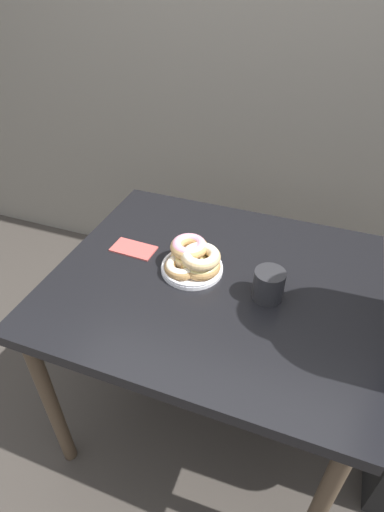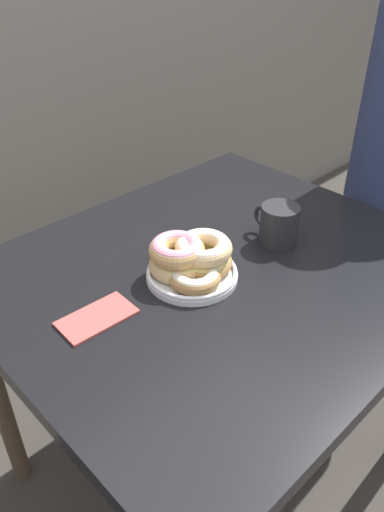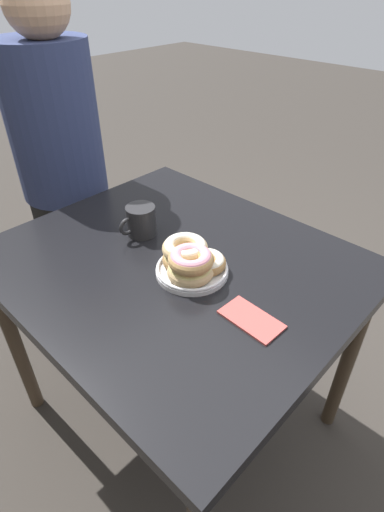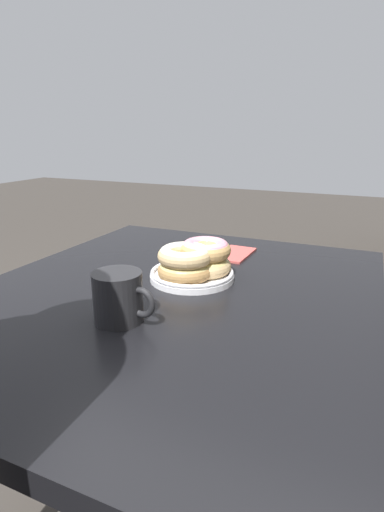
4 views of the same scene
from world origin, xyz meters
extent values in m
plane|color=#38332D|center=(0.00, 0.00, 0.00)|extent=(14.00, 14.00, 0.00)
cube|color=slate|center=(0.00, 1.12, 1.30)|extent=(8.00, 0.05, 2.60)
cube|color=black|center=(0.00, 0.12, 0.76)|extent=(1.04, 0.89, 0.04)
cylinder|color=#473828|center=(-0.46, -0.27, 0.37)|extent=(0.05, 0.05, 0.74)
cylinder|color=#473828|center=(0.46, -0.27, 0.37)|extent=(0.05, 0.05, 0.74)
cylinder|color=#473828|center=(-0.46, 0.51, 0.37)|extent=(0.05, 0.05, 0.74)
cylinder|color=#473828|center=(0.46, 0.51, 0.37)|extent=(0.05, 0.05, 0.74)
cylinder|color=white|center=(-0.08, 0.13, 0.78)|extent=(0.21, 0.21, 0.01)
torus|color=white|center=(-0.08, 0.13, 0.80)|extent=(0.20, 0.20, 0.01)
torus|color=#B2844C|center=(-0.05, 0.13, 0.81)|extent=(0.19, 0.19, 0.04)
torus|color=#E0D17F|center=(-0.05, 0.13, 0.82)|extent=(0.18, 0.18, 0.03)
torus|color=#D6B27A|center=(-0.10, 0.16, 0.81)|extent=(0.17, 0.17, 0.04)
torus|color=#E0D17F|center=(-0.10, 0.16, 0.82)|extent=(0.16, 0.16, 0.03)
torus|color=#B2844C|center=(-0.11, 0.10, 0.81)|extent=(0.16, 0.16, 0.04)
torus|color=silver|center=(-0.11, 0.10, 0.82)|extent=(0.14, 0.14, 0.03)
torus|color=#D6B27A|center=(-0.05, 0.13, 0.85)|extent=(0.18, 0.18, 0.04)
torus|color=silver|center=(-0.05, 0.13, 0.85)|extent=(0.16, 0.16, 0.03)
torus|color=tan|center=(-0.10, 0.16, 0.85)|extent=(0.18, 0.18, 0.04)
torus|color=pink|center=(-0.10, 0.16, 0.86)|extent=(0.16, 0.16, 0.03)
cylinder|color=#232326|center=(0.18, 0.09, 0.83)|extent=(0.09, 0.09, 0.10)
cylinder|color=#382114|center=(0.18, 0.09, 0.87)|extent=(0.08, 0.08, 0.00)
torus|color=#232326|center=(0.18, 0.15, 0.83)|extent=(0.02, 0.06, 0.06)
cube|color=#BC4C47|center=(-0.32, 0.17, 0.78)|extent=(0.16, 0.09, 0.01)
camera|label=1|loc=(0.28, -0.83, 1.64)|focal=28.00mm
camera|label=2|loc=(-0.71, -0.52, 1.45)|focal=35.00mm
camera|label=3|loc=(-0.70, 0.78, 1.49)|focal=28.00mm
camera|label=4|loc=(0.76, 0.50, 1.13)|focal=28.00mm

